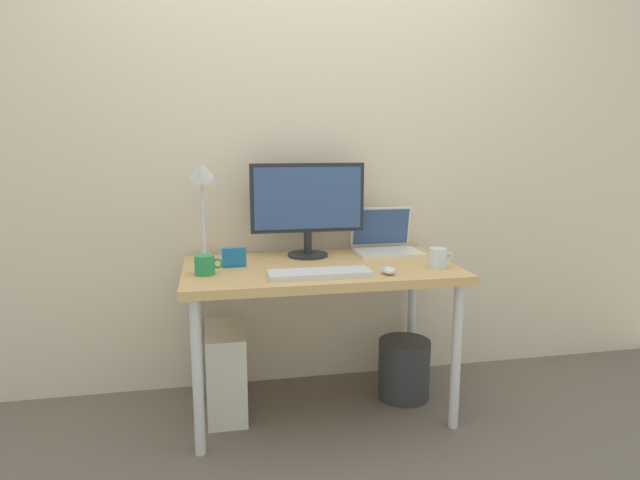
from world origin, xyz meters
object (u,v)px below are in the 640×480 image
glass_cup (438,258)px  computer_tower (226,371)px  desk_lamp (202,187)px  monitor (308,204)px  photo_frame (234,257)px  mouse (388,270)px  desk (320,280)px  wastebasket (404,369)px  keyboard (320,274)px  coffee_mug (205,265)px  laptop (385,241)px

glass_cup → computer_tower: glass_cup is taller
desk_lamp → monitor: bearing=-0.1°
monitor → photo_frame: size_ratio=5.13×
mouse → computer_tower: size_ratio=0.21×
desk → wastebasket: 0.67m
monitor → photo_frame: monitor is taller
monitor → keyboard: monitor is taller
keyboard → computer_tower: 0.71m
desk → photo_frame: 0.41m
mouse → wastebasket: (0.19, 0.27, -0.59)m
coffee_mug → wastebasket: bearing=7.2°
mouse → monitor: bearing=123.1°
laptop → monitor: bearing=-177.9°
monitor → glass_cup: size_ratio=5.02×
mouse → photo_frame: (-0.65, 0.26, 0.03)m
monitor → desk: bearing=-84.4°
wastebasket → desk_lamp: bearing=170.7°
monitor → photo_frame: 0.46m
computer_tower → wastebasket: computer_tower is taller
wastebasket → laptop: bearing=108.9°
desk → glass_cup: (0.52, -0.15, 0.11)m
laptop → glass_cup: laptop is taller
laptop → keyboard: size_ratio=0.73×
computer_tower → mouse: bearing=-21.4°
keyboard → desk: bearing=78.7°
desk → keyboard: (-0.04, -0.20, 0.08)m
desk → mouse: size_ratio=13.90×
monitor → desk_lamp: (-0.50, 0.00, 0.09)m
keyboard → coffee_mug: bearing=165.0°
photo_frame → glass_cup: bearing=-11.7°
desk → monitor: bearing=95.6°
keyboard → monitor: bearing=87.2°
laptop → photo_frame: bearing=-166.5°
keyboard → wastebasket: size_ratio=1.47×
keyboard → computer_tower: bearing=147.6°
photo_frame → laptop: bearing=13.5°
coffee_mug → desk: bearing=7.9°
desk_lamp → coffee_mug: 0.42m
laptop → mouse: (-0.13, -0.44, -0.04)m
computer_tower → keyboard: bearing=-32.4°
mouse → coffee_mug: 0.80m
monitor → laptop: size_ratio=1.76×
photo_frame → mouse: bearing=-21.6°
computer_tower → wastebasket: size_ratio=1.40×
photo_frame → wastebasket: photo_frame is taller
coffee_mug → computer_tower: bearing=59.4°
laptop → photo_frame: laptop is taller
photo_frame → desk: bearing=-5.5°
keyboard → wastebasket: bearing=27.4°
mouse → coffee_mug: bearing=169.3°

